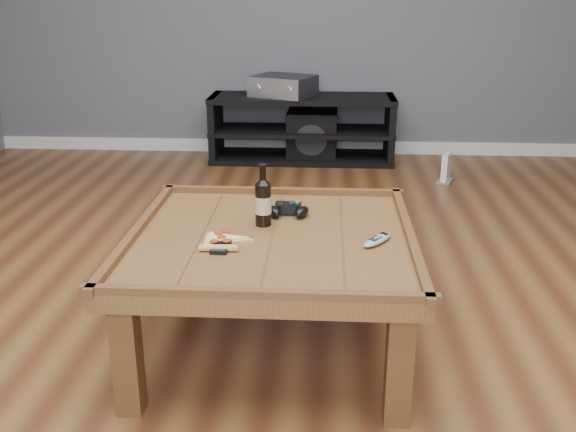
# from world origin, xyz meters

# --- Properties ---
(ground) EXTENTS (6.00, 6.00, 0.00)m
(ground) POSITION_xyz_m (0.00, 0.00, 0.00)
(ground) COLOR #482514
(ground) RESTS_ON ground
(baseboard) EXTENTS (5.00, 0.02, 0.10)m
(baseboard) POSITION_xyz_m (0.00, 2.99, 0.05)
(baseboard) COLOR silver
(baseboard) RESTS_ON ground
(coffee_table) EXTENTS (1.03, 1.03, 0.48)m
(coffee_table) POSITION_xyz_m (0.00, 0.00, 0.39)
(coffee_table) COLOR #543518
(coffee_table) RESTS_ON ground
(media_console) EXTENTS (1.40, 0.45, 0.50)m
(media_console) POSITION_xyz_m (0.00, 2.75, 0.25)
(media_console) COLOR black
(media_console) RESTS_ON ground
(beer_bottle) EXTENTS (0.06, 0.06, 0.23)m
(beer_bottle) POSITION_xyz_m (-0.04, 0.10, 0.54)
(beer_bottle) COLOR black
(beer_bottle) RESTS_ON coffee_table
(game_controller) EXTENTS (0.18, 0.12, 0.05)m
(game_controller) POSITION_xyz_m (0.04, 0.21, 0.47)
(game_controller) COLOR black
(game_controller) RESTS_ON coffee_table
(pizza_slice) EXTENTS (0.15, 0.24, 0.02)m
(pizza_slice) POSITION_xyz_m (-0.17, -0.08, 0.46)
(pizza_slice) COLOR tan
(pizza_slice) RESTS_ON coffee_table
(smartphone) EXTENTS (0.06, 0.11, 0.01)m
(smartphone) POSITION_xyz_m (-0.16, -0.14, 0.46)
(smartphone) COLOR black
(smartphone) RESTS_ON coffee_table
(remote_control) EXTENTS (0.13, 0.16, 0.02)m
(remote_control) POSITION_xyz_m (0.37, -0.05, 0.46)
(remote_control) COLOR #8F949B
(remote_control) RESTS_ON coffee_table
(av_receiver) EXTENTS (0.54, 0.50, 0.15)m
(av_receiver) POSITION_xyz_m (-0.15, 2.74, 0.57)
(av_receiver) COLOR black
(av_receiver) RESTS_ON media_console
(subwoofer) EXTENTS (0.39, 0.39, 0.38)m
(subwoofer) POSITION_xyz_m (0.08, 2.80, 0.19)
(subwoofer) COLOR black
(subwoofer) RESTS_ON ground
(game_console) EXTENTS (0.14, 0.18, 0.20)m
(game_console) POSITION_xyz_m (1.02, 2.22, 0.09)
(game_console) COLOR gray
(game_console) RESTS_ON ground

